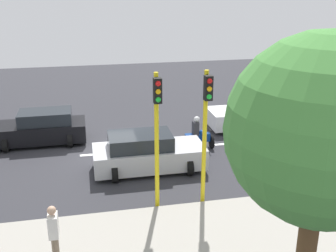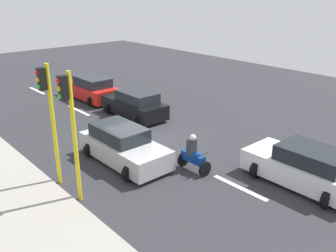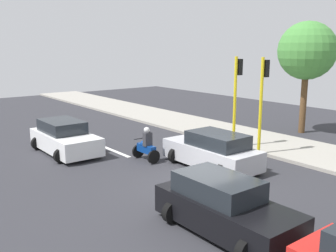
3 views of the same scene
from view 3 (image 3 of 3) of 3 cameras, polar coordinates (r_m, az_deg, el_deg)
ground_plane at (r=14.15m, az=4.92°, el=-9.13°), size 40.00×60.00×0.10m
sidewalk at (r=19.36m, az=20.35°, el=-3.71°), size 4.00×60.00×0.15m
lane_stripe_mid at (r=14.13m, az=4.92°, el=-8.92°), size 0.20×2.40×0.01m
lane_stripe_south at (r=18.75m, az=-7.66°, el=-3.78°), size 0.20×2.40×0.01m
lane_stripe_far_south at (r=23.98m, az=-14.94°, el=-0.67°), size 0.20×2.40×0.01m
car_white at (r=18.93m, az=-14.97°, el=-1.71°), size 2.30×4.27×1.52m
car_black at (r=10.75m, az=8.26°, el=-11.76°), size 2.13×4.14×1.52m
car_silver at (r=16.15m, az=6.58°, el=-3.68°), size 2.21×4.31×1.52m
motorcycle at (r=17.03m, az=-3.24°, el=-3.05°), size 0.60×1.30×1.53m
traffic_light_corner at (r=17.80m, az=13.78°, el=4.77°), size 0.49×0.24×4.50m
traffic_light_midblock at (r=18.80m, az=10.07°, el=5.28°), size 0.49×0.24×4.50m
street_tree_center at (r=23.50m, az=19.79°, el=10.31°), size 3.27×3.27×6.36m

